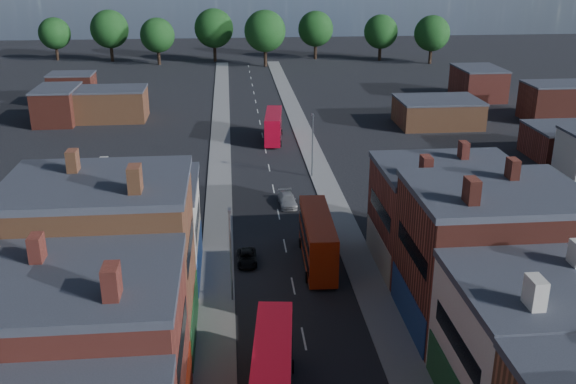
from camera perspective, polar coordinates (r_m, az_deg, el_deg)
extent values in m
cube|color=gray|center=(71.45, -6.18, -1.51)|extent=(3.00, 200.00, 0.12)
cube|color=gray|center=(72.33, 4.17, -1.16)|extent=(3.00, 200.00, 0.12)
cylinder|color=slate|center=(51.56, -5.10, -5.77)|extent=(0.16, 0.16, 8.00)
cube|color=slate|center=(49.91, -5.24, -1.65)|extent=(0.25, 0.70, 0.25)
cylinder|color=slate|center=(80.20, 2.18, 4.07)|extent=(0.16, 0.16, 8.00)
cube|color=slate|center=(79.15, 2.22, 6.85)|extent=(0.25, 0.70, 0.25)
cube|color=#A20919|center=(41.27, -1.38, -15.77)|extent=(3.43, 10.42, 4.09)
cube|color=black|center=(41.74, -1.37, -16.64)|extent=(3.40, 9.62, 0.84)
cube|color=black|center=(40.70, -1.39, -14.66)|extent=(3.40, 9.62, 0.84)
cylinder|color=black|center=(45.09, -2.71, -15.22)|extent=(0.38, 0.96, 0.93)
cylinder|color=black|center=(45.01, 0.35, -15.27)|extent=(0.38, 0.96, 0.93)
cube|color=#A72409|center=(58.08, 2.63, -4.18)|extent=(2.76, 10.86, 4.32)
cube|color=black|center=(58.43, 2.62, -4.92)|extent=(2.79, 10.00, 0.88)
cube|color=black|center=(57.65, 2.65, -3.25)|extent=(2.79, 10.00, 0.88)
cylinder|color=black|center=(55.78, 1.72, -7.58)|extent=(0.32, 0.99, 0.98)
cylinder|color=black|center=(56.05, 4.24, -7.48)|extent=(0.32, 0.99, 0.98)
cylinder|color=black|center=(61.93, 1.13, -4.56)|extent=(0.32, 0.99, 0.98)
cylinder|color=black|center=(62.17, 3.39, -4.49)|extent=(0.32, 0.99, 0.98)
cube|color=#AE071E|center=(96.47, -1.30, 5.90)|extent=(3.28, 10.11, 3.97)
cube|color=black|center=(96.67, -1.30, 5.46)|extent=(3.26, 9.33, 0.81)
cube|color=black|center=(96.23, -1.31, 6.44)|extent=(3.26, 9.33, 0.81)
cylinder|color=black|center=(93.95, -2.05, 4.31)|extent=(0.36, 0.93, 0.90)
cylinder|color=black|center=(93.87, -0.67, 4.31)|extent=(0.36, 0.93, 0.90)
cylinder|color=black|center=(100.06, -1.88, 5.34)|extent=(0.36, 0.93, 0.90)
cylinder|color=black|center=(99.99, -0.58, 5.33)|extent=(0.36, 0.93, 0.90)
imported|color=black|center=(59.08, -3.68, -5.86)|extent=(1.79, 3.85, 1.07)
imported|color=silver|center=(72.00, -0.06, -0.70)|extent=(2.04, 4.54, 1.29)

